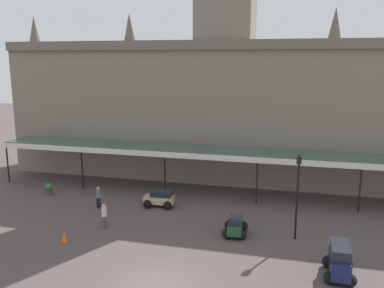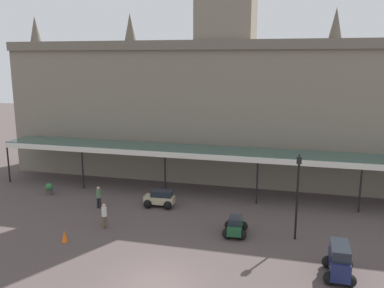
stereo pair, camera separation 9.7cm
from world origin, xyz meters
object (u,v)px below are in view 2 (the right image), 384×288
pedestrian_near_entrance (99,196)px  planter_near_kerb (49,189)px  car_green_sedan (235,227)px  car_navy_van (339,262)px  traffic_cone (65,236)px  pedestrian_crossing_forecourt (104,215)px  victorian_lamppost (298,188)px  car_beige_estate (160,199)px

pedestrian_near_entrance → planter_near_kerb: (-5.42, 1.85, -0.42)m
car_green_sedan → car_navy_van: bearing=-32.8°
car_navy_van → planter_near_kerb: 23.15m
planter_near_kerb → traffic_cone: bearing=-51.4°
pedestrian_crossing_forecourt → victorian_lamppost: size_ratio=0.31×
car_green_sedan → traffic_cone: 10.53m
victorian_lamppost → traffic_cone: 14.42m
car_beige_estate → planter_near_kerb: (-9.70, 0.41, -0.07)m
pedestrian_near_entrance → traffic_cone: size_ratio=2.31×
traffic_cone → car_beige_estate: bearing=63.1°
pedestrian_crossing_forecourt → traffic_cone: (-1.41, -2.51, -0.55)m
car_beige_estate → car_navy_van: bearing=-31.2°
pedestrian_crossing_forecourt → traffic_cone: bearing=-119.3°
car_green_sedan → car_navy_van: (5.86, -3.78, 0.30)m
car_green_sedan → traffic_cone: bearing=-159.8°
car_navy_van → planter_near_kerb: bearing=160.4°
car_beige_estate → pedestrian_crossing_forecourt: (-2.23, -4.67, 0.34)m
pedestrian_near_entrance → car_beige_estate: bearing=18.6°
car_navy_van → victorian_lamppost: 5.26m
pedestrian_crossing_forecourt → victorian_lamppost: bearing=6.6°
car_green_sedan → pedestrian_near_entrance: bearing=168.6°
pedestrian_crossing_forecourt → victorian_lamppost: (12.14, 1.40, 2.40)m
car_navy_van → victorian_lamppost: victorian_lamppost is taller
car_green_sedan → victorian_lamppost: (3.67, 0.29, 2.81)m
planter_near_kerb → pedestrian_near_entrance: bearing=-18.9°
pedestrian_crossing_forecourt → planter_near_kerb: 9.05m
victorian_lamppost → traffic_cone: size_ratio=7.44×
victorian_lamppost → pedestrian_crossing_forecourt: bearing=-173.4°
victorian_lamppost → car_beige_estate: bearing=161.8°
car_beige_estate → car_navy_van: car_navy_van is taller
pedestrian_near_entrance → traffic_cone: bearing=-83.6°
pedestrian_near_entrance → pedestrian_crossing_forecourt: size_ratio=1.00×
pedestrian_near_entrance → car_navy_van: bearing=-19.8°
car_green_sedan → planter_near_kerb: size_ratio=2.19×
pedestrian_crossing_forecourt → traffic_cone: size_ratio=2.31×
traffic_cone → planter_near_kerb: 9.72m
victorian_lamppost → car_green_sedan: bearing=-175.4°
planter_near_kerb → victorian_lamppost: bearing=-10.6°
planter_near_kerb → car_green_sedan: bearing=-14.0°
car_green_sedan → car_beige_estate: bearing=150.3°
pedestrian_crossing_forecourt → car_navy_van: bearing=-10.5°
car_navy_van → pedestrian_near_entrance: (-16.39, 5.90, 0.10)m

